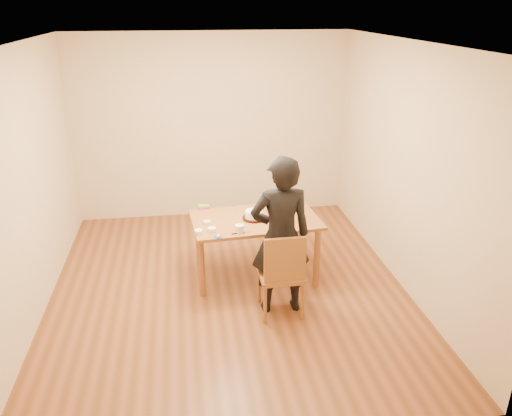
{
  "coord_description": "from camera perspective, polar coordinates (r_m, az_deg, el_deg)",
  "views": [
    {
      "loc": [
        -0.44,
        -4.97,
        3.07
      ],
      "look_at": [
        0.35,
        0.19,
        0.9
      ],
      "focal_mm": 35.0,
      "sensor_mm": 36.0,
      "label": 1
    }
  ],
  "objects": [
    {
      "name": "cake_plate",
      "position": [
        5.74,
        -0.21,
        -1.14
      ],
      "size": [
        0.27,
        0.27,
        0.02
      ],
      "primitive_type": "cylinder",
      "color": "#BA280C",
      "rests_on": "dining_table"
    },
    {
      "name": "candy_box_green",
      "position": [
        6.06,
        -6.04,
        0.24
      ],
      "size": [
        0.13,
        0.08,
        0.02
      ],
      "primitive_type": "cube",
      "rotation": [
        0.0,
        0.0,
        -0.1
      ],
      "color": "green",
      "rests_on": "candy_box_pink"
    },
    {
      "name": "frosting_dome",
      "position": [
        5.71,
        -0.21,
        -0.3
      ],
      "size": [
        0.21,
        0.21,
        0.03
      ],
      "primitive_type": "ellipsoid",
      "color": "white",
      "rests_on": "cake"
    },
    {
      "name": "candy_box_pink",
      "position": [
        6.06,
        -5.98,
        0.05
      ],
      "size": [
        0.15,
        0.09,
        0.02
      ],
      "primitive_type": "cube",
      "rotation": [
        0.0,
        0.0,
        0.13
      ],
      "color": "#BF2D8A",
      "rests_on": "dining_table"
    },
    {
      "name": "room_shell",
      "position": [
        5.6,
        -3.76,
        4.65
      ],
      "size": [
        4.0,
        4.5,
        2.7
      ],
      "color": "brown",
      "rests_on": "ground"
    },
    {
      "name": "ramekin_multi",
      "position": [
        5.45,
        -5.07,
        -2.47
      ],
      "size": [
        0.09,
        0.09,
        0.04
      ],
      "primitive_type": "cylinder",
      "color": "white",
      "rests_on": "dining_table"
    },
    {
      "name": "person",
      "position": [
        5.08,
        2.83,
        -3.27
      ],
      "size": [
        0.63,
        0.42,
        1.71
      ],
      "primitive_type": "imported",
      "rotation": [
        0.0,
        0.0,
        3.16
      ],
      "color": "black",
      "rests_on": "floor"
    },
    {
      "name": "cake",
      "position": [
        5.72,
        -0.21,
        -0.73
      ],
      "size": [
        0.21,
        0.21,
        0.07
      ],
      "primitive_type": "cylinder",
      "color": "white",
      "rests_on": "cake_plate"
    },
    {
      "name": "frosting_lid",
      "position": [
        5.32,
        -4.34,
        -3.28
      ],
      "size": [
        0.09,
        0.09,
        0.01
      ],
      "primitive_type": "cylinder",
      "color": "#1B39B0",
      "rests_on": "dining_table"
    },
    {
      "name": "frosting_dollop",
      "position": [
        5.32,
        -4.35,
        -3.16
      ],
      "size": [
        0.04,
        0.04,
        0.02
      ],
      "primitive_type": "ellipsoid",
      "color": "white",
      "rests_on": "frosting_lid"
    },
    {
      "name": "dining_chair",
      "position": [
        5.23,
        2.85,
        -7.49
      ],
      "size": [
        0.46,
        0.46,
        0.04
      ],
      "primitive_type": "cube",
      "rotation": [
        0.0,
        0.0,
        0.01
      ],
      "color": "brown",
      "rests_on": "floor"
    },
    {
      "name": "dining_table",
      "position": [
        5.76,
        -0.07,
        -1.37
      ],
      "size": [
        1.51,
        0.97,
        0.04
      ],
      "primitive_type": "cube",
      "rotation": [
        0.0,
        0.0,
        0.08
      ],
      "color": "brown",
      "rests_on": "floor"
    },
    {
      "name": "ramekin_yellow",
      "position": [
        5.63,
        -5.63,
        -1.66
      ],
      "size": [
        0.08,
        0.08,
        0.04
      ],
      "primitive_type": "cylinder",
      "color": "white",
      "rests_on": "dining_table"
    },
    {
      "name": "ramekin_green",
      "position": [
        5.41,
        -6.57,
        -2.72
      ],
      "size": [
        0.09,
        0.09,
        0.04
      ],
      "primitive_type": "cylinder",
      "color": "white",
      "rests_on": "dining_table"
    },
    {
      "name": "frosting_tub",
      "position": [
        5.4,
        -1.9,
        -2.38
      ],
      "size": [
        0.1,
        0.1,
        0.08
      ],
      "primitive_type": "cylinder",
      "color": "white",
      "rests_on": "dining_table"
    },
    {
      "name": "spatula",
      "position": [
        5.39,
        -2.04,
        -2.9
      ],
      "size": [
        0.15,
        0.04,
        0.01
      ],
      "primitive_type": "cube",
      "rotation": [
        0.0,
        0.0,
        0.15
      ],
      "color": "black",
      "rests_on": "dining_table"
    }
  ]
}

